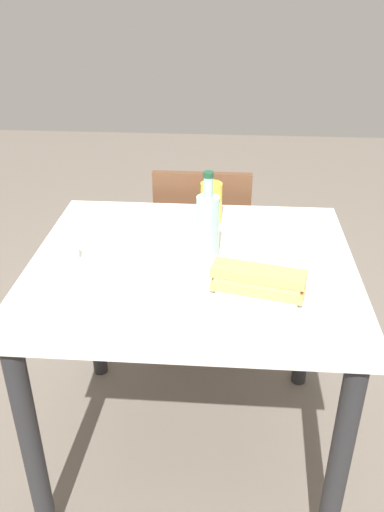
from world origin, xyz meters
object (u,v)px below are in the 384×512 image
at_px(chair_far, 203,246).
at_px(olive_bowl, 64,254).
at_px(plate_near, 257,294).
at_px(beer_glass, 211,202).
at_px(knife_near, 257,280).
at_px(water_bottle, 208,226).
at_px(baguette_sandwich_near, 258,280).
at_px(dining_table, 192,298).

xyz_separation_m(chair_far, olive_bowl, (-0.39, -0.64, 0.30)).
height_order(plate_near, beer_glass, beer_glass).
distance_m(plate_near, knife_near, 0.06).
bearing_deg(water_bottle, beer_glass, 90.01).
distance_m(baguette_sandwich_near, knife_near, 0.06).
distance_m(knife_near, olive_bowl, 0.59).
height_order(dining_table, water_bottle, water_bottle).
xyz_separation_m(dining_table, baguette_sandwich_near, (0.19, -0.17, 0.18)).
relative_size(chair_far, baguette_sandwich_near, 3.36).
height_order(baguette_sandwich_near, beer_glass, beer_glass).
xyz_separation_m(water_bottle, beer_glass, (-0.00, 0.27, -0.04)).
relative_size(baguette_sandwich_near, water_bottle, 0.93).
xyz_separation_m(dining_table, beer_glass, (0.04, 0.29, 0.20)).
bearing_deg(chair_far, water_bottle, -85.82).
height_order(dining_table, olive_bowl, olive_bowl).
bearing_deg(water_bottle, knife_near, -44.27).
xyz_separation_m(plate_near, knife_near, (0.00, 0.05, 0.01)).
distance_m(plate_near, olive_bowl, 0.60).
distance_m(dining_table, baguette_sandwich_near, 0.31).
bearing_deg(dining_table, baguette_sandwich_near, -42.27).
xyz_separation_m(dining_table, knife_near, (0.19, -0.12, 0.15)).
relative_size(knife_near, water_bottle, 0.61).
relative_size(chair_far, beer_glass, 6.26).
relative_size(chair_far, olive_bowl, 9.21).
xyz_separation_m(baguette_sandwich_near, knife_near, (0.00, 0.05, -0.03)).
bearing_deg(beer_glass, water_bottle, -89.99).
distance_m(baguette_sandwich_near, water_bottle, 0.25).
xyz_separation_m(plate_near, water_bottle, (-0.14, 0.20, 0.10)).
height_order(water_bottle, beer_glass, water_bottle).
distance_m(beer_glass, olive_bowl, 0.53).
relative_size(dining_table, knife_near, 5.76).
bearing_deg(beer_glass, dining_table, -98.63).
xyz_separation_m(baguette_sandwich_near, water_bottle, (-0.14, 0.20, 0.06)).
bearing_deg(baguette_sandwich_near, beer_glass, 107.34).
bearing_deg(olive_bowl, baguette_sandwich_near, -15.69).
bearing_deg(olive_bowl, beer_glass, 34.89).
distance_m(dining_table, plate_near, 0.29).
xyz_separation_m(dining_table, olive_bowl, (-0.39, -0.01, 0.15)).
height_order(chair_far, water_bottle, water_bottle).
bearing_deg(knife_near, baguette_sandwich_near, -91.04).
distance_m(plate_near, beer_glass, 0.49).
bearing_deg(water_bottle, plate_near, -53.63).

